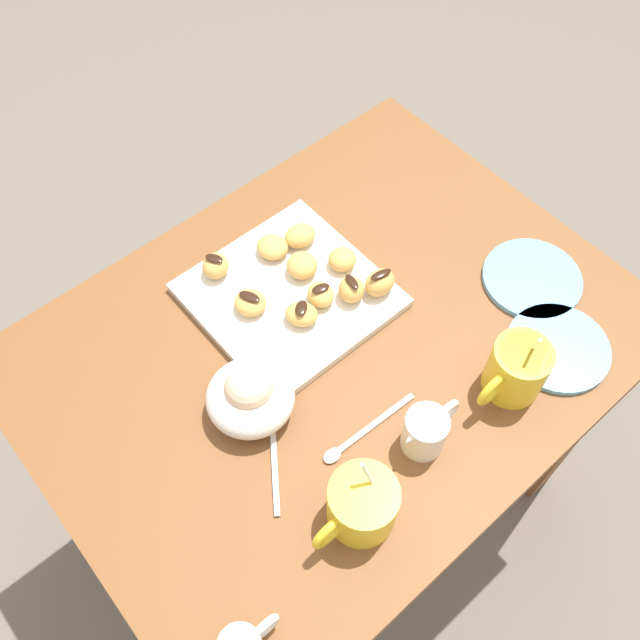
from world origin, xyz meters
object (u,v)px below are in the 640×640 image
object	(u,v)px
beignet_1	(302,265)
beignet_8	(300,236)
saucer_sky_left	(532,279)
beignet_9	(380,283)
coffee_mug_yellow_right	(361,505)
beignet_3	(342,259)
dining_table	(331,386)
beignet_5	(216,266)
pastry_plate_square	(291,294)
ice_cream_bowl	(250,396)
beignet_0	(321,295)
saucer_sky_right	(558,348)
cream_pitcher_white	(426,430)
beignet_6	(351,290)
coffee_mug_yellow_left	(516,369)
beignet_4	(302,314)
beignet_2	(250,303)
beignet_7	(272,247)

from	to	relation	value
beignet_1	beignet_8	distance (m)	0.06
saucer_sky_left	beignet_9	bearing A→B (deg)	-33.82
coffee_mug_yellow_right	beignet_3	size ratio (longest dim) A/B	2.83
dining_table	beignet_5	size ratio (longest dim) A/B	19.21
pastry_plate_square	saucer_sky_left	distance (m)	0.39
ice_cream_bowl	beignet_0	distance (m)	0.20
dining_table	saucer_sky_left	size ratio (longest dim) A/B	5.70
dining_table	beignet_5	distance (m)	0.29
coffee_mug_yellow_right	beignet_3	distance (m)	0.40
beignet_0	ice_cream_bowl	bearing A→B (deg)	20.38
ice_cream_bowl	beignet_5	distance (m)	0.24
beignet_9	saucer_sky_right	bearing A→B (deg)	118.91
cream_pitcher_white	beignet_6	distance (m)	0.26
dining_table	beignet_0	distance (m)	0.19
saucer_sky_left	beignet_8	distance (m)	0.38
coffee_mug_yellow_left	saucer_sky_right	distance (m)	0.11
dining_table	ice_cream_bowl	world-z (taller)	ice_cream_bowl
beignet_4	beignet_6	xyz separation A→B (m)	(-0.09, 0.02, 0.00)
dining_table	beignet_2	world-z (taller)	beignet_2
beignet_5	beignet_7	world-z (taller)	beignet_5
coffee_mug_yellow_left	pastry_plate_square	bearing A→B (deg)	-66.69
coffee_mug_yellow_left	beignet_3	size ratio (longest dim) A/B	3.11
cream_pitcher_white	beignet_9	distance (m)	0.26
dining_table	saucer_sky_left	distance (m)	0.38
coffee_mug_yellow_right	beignet_4	size ratio (longest dim) A/B	2.55
beignet_2	beignet_6	xyz separation A→B (m)	(-0.13, 0.09, 0.00)
beignet_5	pastry_plate_square	bearing A→B (deg)	122.44
pastry_plate_square	saucer_sky_left	size ratio (longest dim) A/B	1.74
beignet_0	beignet_5	xyz separation A→B (m)	(0.09, -0.15, 0.00)
ice_cream_bowl	pastry_plate_square	bearing A→B (deg)	-145.32
beignet_8	beignet_1	bearing A→B (deg)	53.10
coffee_mug_yellow_right	pastry_plate_square	bearing A→B (deg)	-114.94
saucer_sky_right	cream_pitcher_white	bearing A→B (deg)	-6.02
dining_table	beignet_7	size ratio (longest dim) A/B	17.39
dining_table	beignet_9	distance (m)	0.22
beignet_5	beignet_7	size ratio (longest dim) A/B	0.91
pastry_plate_square	beignet_9	size ratio (longest dim) A/B	5.37
saucer_sky_left	beignet_5	xyz separation A→B (m)	(0.38, -0.34, 0.03)
beignet_9	coffee_mug_yellow_left	bearing A→B (deg)	98.39
ice_cream_bowl	saucer_sky_right	distance (m)	0.47
cream_pitcher_white	beignet_8	bearing A→B (deg)	-103.70
pastry_plate_square	coffee_mug_yellow_right	bearing A→B (deg)	65.06
beignet_3	beignet_7	distance (m)	0.12
coffee_mug_yellow_right	beignet_9	distance (m)	0.36
beignet_2	beignet_9	bearing A→B (deg)	148.98
beignet_4	coffee_mug_yellow_right	bearing A→B (deg)	64.48
cream_pitcher_white	beignet_9	world-z (taller)	cream_pitcher_white
cream_pitcher_white	saucer_sky_left	size ratio (longest dim) A/B	0.65
beignet_8	beignet_7	bearing A→B (deg)	-13.53
beignet_4	beignet_7	distance (m)	0.14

